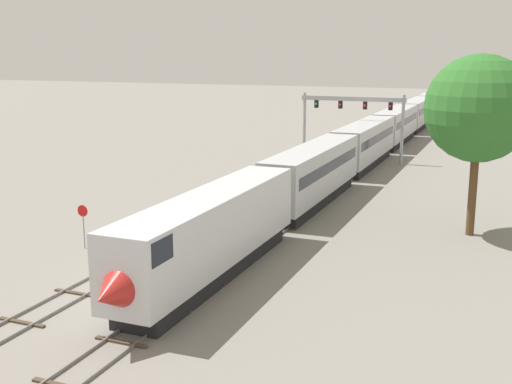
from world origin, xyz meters
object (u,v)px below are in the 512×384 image
at_px(passenger_train, 397,125).
at_px(stop_sign, 83,220).
at_px(trackside_tree_left, 479,109).
at_px(signal_gantry, 352,112).

relative_size(passenger_train, stop_sign, 46.63).
distance_m(passenger_train, trackside_tree_left, 45.59).
distance_m(passenger_train, signal_gantry, 16.95).
relative_size(passenger_train, signal_gantry, 11.10).
relative_size(signal_gantry, trackside_tree_left, 0.98).
bearing_deg(passenger_train, stop_sign, -100.12).
height_order(stop_sign, trackside_tree_left, trackside_tree_left).
height_order(signal_gantry, trackside_tree_left, trackside_tree_left).
bearing_deg(stop_sign, passenger_train, 79.88).
height_order(signal_gantry, stop_sign, signal_gantry).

